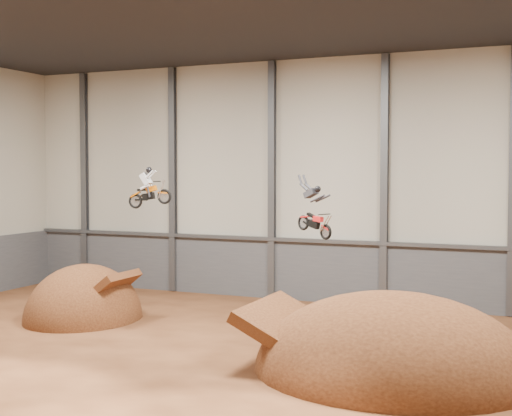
% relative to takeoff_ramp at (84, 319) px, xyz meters
% --- Properties ---
extents(floor, '(40.00, 40.00, 0.00)m').
position_rel_takeoff_ramp_xyz_m(floor, '(9.95, -5.56, 0.00)').
color(floor, '#472413').
rests_on(floor, ground).
extents(back_wall, '(40.00, 0.10, 14.00)m').
position_rel_takeoff_ramp_xyz_m(back_wall, '(9.95, 9.44, 7.00)').
color(back_wall, '#B6B1A1').
rests_on(back_wall, ground).
extents(lower_band_back, '(39.80, 0.18, 3.50)m').
position_rel_takeoff_ramp_xyz_m(lower_band_back, '(9.95, 9.34, 1.75)').
color(lower_band_back, '#4B4D52').
rests_on(lower_band_back, ground).
extents(steel_rail, '(39.80, 0.35, 0.20)m').
position_rel_takeoff_ramp_xyz_m(steel_rail, '(9.95, 9.19, 3.55)').
color(steel_rail, '#47494F').
rests_on(steel_rail, lower_band_back).
extents(steel_column_0, '(0.40, 0.36, 13.90)m').
position_rel_takeoff_ramp_xyz_m(steel_column_0, '(-6.72, 9.24, 7.00)').
color(steel_column_0, '#47494F').
rests_on(steel_column_0, ground).
extents(steel_column_1, '(0.40, 0.36, 13.90)m').
position_rel_takeoff_ramp_xyz_m(steel_column_1, '(-0.05, 9.24, 7.00)').
color(steel_column_1, '#47494F').
rests_on(steel_column_1, ground).
extents(steel_column_2, '(0.40, 0.36, 13.90)m').
position_rel_takeoff_ramp_xyz_m(steel_column_2, '(6.61, 9.24, 7.00)').
color(steel_column_2, '#47494F').
rests_on(steel_column_2, ground).
extents(steel_column_3, '(0.40, 0.36, 13.90)m').
position_rel_takeoff_ramp_xyz_m(steel_column_3, '(13.28, 9.24, 7.00)').
color(steel_column_3, '#47494F').
rests_on(steel_column_3, ground).
extents(takeoff_ramp, '(5.64, 6.51, 5.64)m').
position_rel_takeoff_ramp_xyz_m(takeoff_ramp, '(0.00, 0.00, 0.00)').
color(takeoff_ramp, '#3D1E0F').
rests_on(takeoff_ramp, ground).
extents(landing_ramp, '(10.51, 9.30, 6.07)m').
position_rel_takeoff_ramp_xyz_m(landing_ramp, '(16.55, -3.42, 0.00)').
color(landing_ramp, '#3D1E0F').
rests_on(landing_ramp, ground).
extents(fmx_rider_a, '(2.62, 1.09, 2.37)m').
position_rel_takeoff_ramp_xyz_m(fmx_rider_a, '(3.99, 0.05, 6.88)').
color(fmx_rider_a, '#CD6006').
extents(fmx_rider_b, '(3.14, 2.16, 2.85)m').
position_rel_takeoff_ramp_xyz_m(fmx_rider_b, '(12.59, -0.98, 6.02)').
color(fmx_rider_b, red).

